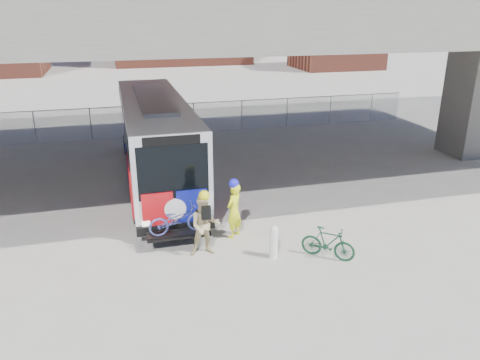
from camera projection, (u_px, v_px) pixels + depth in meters
name	position (u px, v px, depth m)	size (l,w,h in m)	color
ground	(223.00, 211.00, 17.51)	(160.00, 160.00, 0.00)	#9E9991
bus	(155.00, 133.00, 20.15)	(2.67, 12.96, 3.69)	silver
overpass	(199.00, 24.00, 18.87)	(40.00, 16.00, 7.95)	#605E59
chainlink_fence	(177.00, 110.00, 27.89)	(30.00, 0.06, 30.00)	gray
brick_buildings	(146.00, 23.00, 59.62)	(54.00, 22.00, 12.00)	brown
bollard	(274.00, 241.00, 14.10)	(0.28, 0.28, 1.06)	white
cyclist_hivis	(234.00, 209.00, 15.28)	(0.80, 0.79, 2.04)	#EFFA1A
cyclist_tan	(205.00, 225.00, 14.16)	(0.99, 0.79, 2.11)	tan
bike_parked	(328.00, 243.00, 14.10)	(0.47, 1.66, 1.00)	#144027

